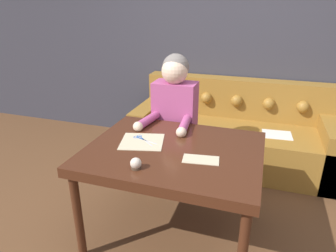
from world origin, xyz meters
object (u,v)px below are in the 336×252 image
scissors (142,139)px  couch (233,134)px  dining_table (174,158)px  pin_cushion (136,164)px  person (174,124)px

scissors → couch: bearing=67.3°
dining_table → pin_cushion: size_ratio=16.93×
person → scissors: (-0.09, -0.54, 0.07)m
person → scissors: bearing=-99.6°
couch → scissors: size_ratio=9.94×
couch → pin_cushion: size_ratio=30.03×
couch → person: size_ratio=1.65×
dining_table → couch: size_ratio=0.56×
scissors → pin_cushion: pin_cushion is taller
dining_table → person: bearing=106.6°
couch → pin_cushion: (-0.41, -1.72, 0.47)m
dining_table → couch: (0.27, 1.38, -0.36)m
dining_table → person: size_ratio=0.93×
dining_table → pin_cushion: bearing=-112.2°
couch → person: person is taller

